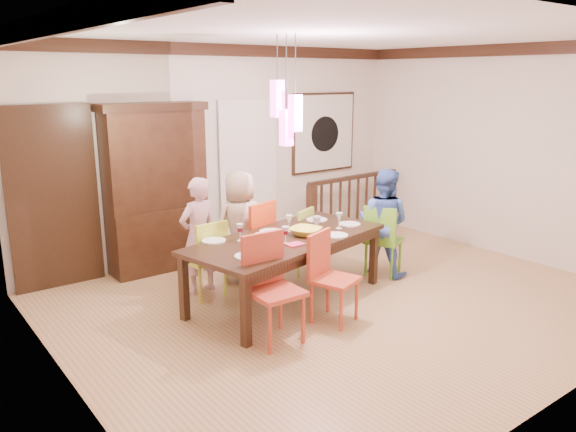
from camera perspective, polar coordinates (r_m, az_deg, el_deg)
floor at (r=6.47m, az=5.65°, el=-8.56°), size 6.00×6.00×0.00m
ceiling at (r=5.99m, az=6.35°, el=17.98°), size 6.00×6.00×0.00m
wall_back at (r=8.05m, az=-6.35°, el=6.61°), size 6.00×0.00×6.00m
wall_left at (r=4.60m, az=-22.45°, el=0.01°), size 0.00×5.00×5.00m
wall_right at (r=8.39m, az=21.21°, el=6.06°), size 0.00×5.00×5.00m
crown_molding at (r=5.98m, az=6.33°, el=17.22°), size 6.00×5.00×0.16m
panel_door at (r=7.15m, az=-22.74°, el=1.41°), size 1.04×0.07×2.24m
white_doorway at (r=8.26m, az=-4.07°, el=4.05°), size 0.97×0.05×2.22m
painting at (r=9.05m, az=3.66°, el=8.45°), size 1.25×0.06×1.25m
pendant_cluster at (r=5.98m, az=-0.17°, el=10.46°), size 0.27×0.21×1.14m
dining_table at (r=6.24m, az=-0.16°, el=-2.78°), size 2.52×1.52×0.75m
chair_far_left at (r=6.48m, az=-8.54°, el=-3.72°), size 0.43×0.43×0.91m
chair_far_mid at (r=6.88m, az=-3.89°, el=-1.99°), size 0.57×0.57×1.02m
chair_far_right at (r=7.20m, az=0.57°, el=-2.00°), size 0.51×0.51×0.86m
chair_near_left at (r=5.30m, az=-1.30°, el=-6.82°), size 0.48×0.48×1.03m
chair_near_mid at (r=5.76m, az=4.79°, el=-5.73°), size 0.54×0.54×0.94m
chair_end_right at (r=7.21m, az=9.73°, el=-1.87°), size 0.55×0.55×0.92m
china_hutch at (r=7.39m, az=-13.27°, el=2.80°), size 1.36×0.46×2.16m
balustrade at (r=8.99m, az=6.66°, el=1.23°), size 1.93×0.17×0.96m
person_far_left at (r=6.57m, az=-9.08°, el=-1.99°), size 0.54×0.40×1.37m
person_far_mid at (r=6.88m, az=-4.84°, el=-1.08°), size 0.73×0.52×1.38m
person_end_right at (r=7.17m, az=9.66°, el=-0.64°), size 0.74×0.82×1.37m
serving_bowl at (r=6.28m, az=1.78°, el=-1.57°), size 0.45×0.45×0.08m
small_bowl at (r=6.14m, az=-2.62°, el=-2.06°), size 0.19×0.19×0.05m
cup_left at (r=5.74m, az=-3.26°, el=-2.98°), size 0.16×0.16×0.11m
cup_right at (r=6.74m, az=2.94°, el=-0.42°), size 0.12×0.12×0.09m
plate_far_left at (r=6.10m, az=-7.54°, el=-2.49°), size 0.26×0.26×0.01m
plate_far_mid at (r=6.40m, az=-1.78°, el=-1.57°), size 0.26×0.26×0.01m
plate_far_right at (r=6.93m, az=2.94°, el=-0.37°), size 0.26×0.26×0.01m
plate_near_left at (r=5.55m, az=-4.14°, el=-4.07°), size 0.26×0.26×0.01m
plate_near_mid at (r=6.27m, az=4.94°, el=-1.95°), size 0.26×0.26×0.01m
plate_end_right at (r=6.75m, az=6.27°, el=-0.82°), size 0.26×0.26×0.01m
wine_glass_a at (r=6.06m, az=-4.90°, el=-1.67°), size 0.08×0.08×0.19m
wine_glass_b at (r=6.41m, az=0.13°, el=-0.73°), size 0.08×0.08×0.19m
wine_glass_c at (r=5.93m, az=-0.27°, el=-1.97°), size 0.08×0.08×0.19m
wine_glass_d at (r=6.55m, az=5.23°, el=-0.47°), size 0.08×0.08×0.19m
napkin at (r=5.91m, az=0.71°, el=-2.89°), size 0.18×0.14×0.01m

